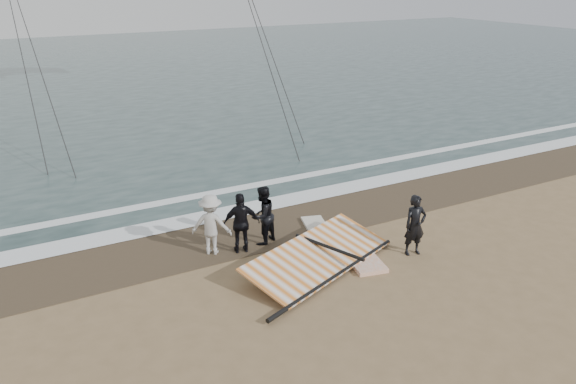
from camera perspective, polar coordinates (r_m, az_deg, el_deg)
name	(u,v)px	position (r m, az deg, el deg)	size (l,w,h in m)	color
ground	(366,301)	(12.71, 7.91, -10.88)	(120.00, 120.00, 0.00)	#8C704C
sea	(87,75)	(42.56, -19.72, 11.17)	(120.00, 54.00, 0.02)	#233838
wet_sand	(273,225)	(16.07, -1.57, -3.37)	(120.00, 2.80, 0.01)	#4C3D2B
foam_near	(252,207)	(17.21, -3.70, -1.57)	(120.00, 0.90, 0.01)	white
foam_far	(230,190)	(18.66, -5.92, 0.23)	(120.00, 0.45, 0.01)	white
man_main	(415,225)	(14.52, 12.78, -3.32)	(0.58, 0.38, 1.60)	black
board_white	(353,248)	(14.75, 6.63, -5.71)	(0.75, 2.69, 0.11)	white
board_cream	(321,234)	(15.48, 3.33, -4.24)	(0.60, 2.24, 0.09)	beige
trio_cluster	(236,221)	(14.44, -5.33, -2.97)	(2.48, 1.15, 1.62)	black
sail_rig	(313,257)	(13.93, 2.57, -6.65)	(4.47, 3.15, 0.52)	black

